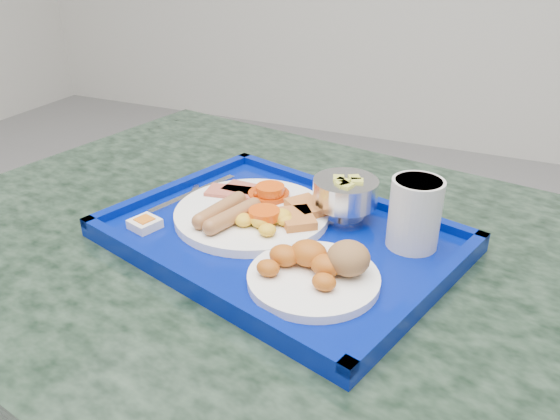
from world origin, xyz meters
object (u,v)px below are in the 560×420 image
at_px(main_plate, 255,212).
at_px(bread_plate, 318,269).
at_px(table, 300,354).
at_px(juice_cup, 415,211).
at_px(fruit_bowl, 345,193).
at_px(tray, 280,237).

relative_size(main_plate, bread_plate, 1.42).
bearing_deg(table, juice_cup, 18.79).
height_order(table, bread_plate, bread_plate).
relative_size(bread_plate, fruit_bowl, 1.71).
xyz_separation_m(fruit_bowl, juice_cup, (0.11, -0.04, 0.01)).
height_order(table, fruit_bowl, fruit_bowl).
xyz_separation_m(tray, fruit_bowl, (0.07, 0.08, 0.05)).
relative_size(main_plate, juice_cup, 2.38).
height_order(bread_plate, juice_cup, juice_cup).
height_order(fruit_bowl, juice_cup, juice_cup).
height_order(table, tray, tray).
bearing_deg(tray, fruit_bowl, 49.44).
bearing_deg(fruit_bowl, tray, -130.56).
bearing_deg(fruit_bowl, juice_cup, -17.85).
distance_m(tray, bread_plate, 0.13).
bearing_deg(tray, main_plate, 154.04).
distance_m(main_plate, fruit_bowl, 0.14).
bearing_deg(bread_plate, main_plate, 141.61).
bearing_deg(juice_cup, bread_plate, -123.04).
relative_size(table, bread_plate, 8.17).
distance_m(main_plate, bread_plate, 0.19).
bearing_deg(table, fruit_bowl, 67.95).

